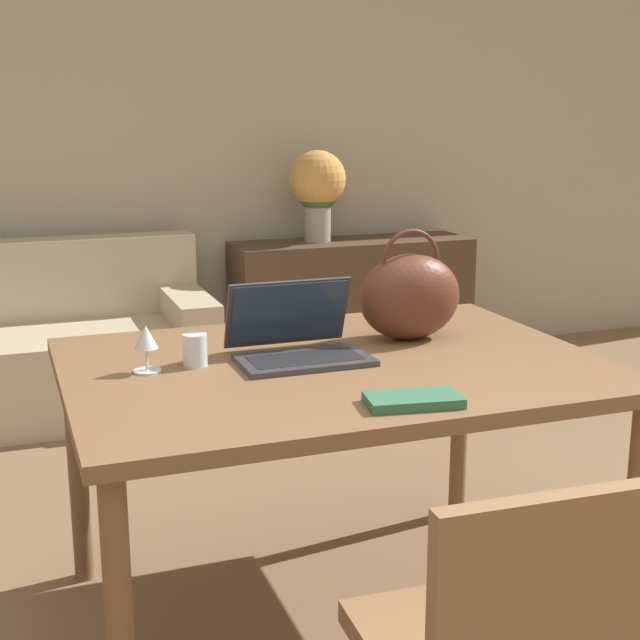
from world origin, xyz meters
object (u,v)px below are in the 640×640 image
at_px(couch, 27,356).
at_px(wine_glass, 146,341).
at_px(laptop, 297,337).
at_px(drinking_glass, 195,350).
at_px(flower_vase, 317,186).
at_px(handbag, 410,296).

xyz_separation_m(couch, wine_glass, (0.25, -2.11, 0.57)).
distance_m(couch, laptop, 2.28).
relative_size(drinking_glass, flower_vase, 0.18).
bearing_deg(wine_glass, flower_vase, 60.25).
bearing_deg(laptop, couch, 107.70).
height_order(drinking_glass, handbag, handbag).
height_order(laptop, flower_vase, flower_vase).
height_order(drinking_glass, flower_vase, flower_vase).
distance_m(couch, drinking_glass, 2.20).
relative_size(laptop, flower_vase, 0.73).
height_order(couch, wine_glass, wine_glass).
xyz_separation_m(couch, handbag, (1.06, -2.04, 0.62)).
relative_size(couch, handbag, 5.26).
distance_m(laptop, handbag, 0.40).
xyz_separation_m(drinking_glass, flower_vase, (1.18, 2.28, 0.22)).
relative_size(laptop, handbag, 1.08).
height_order(laptop, drinking_glass, laptop).
bearing_deg(laptop, handbag, 10.79).
xyz_separation_m(wine_glass, handbag, (0.80, 0.08, 0.05)).
xyz_separation_m(couch, drinking_glass, (0.39, -2.10, 0.53)).
height_order(couch, handbag, handbag).
distance_m(laptop, drinking_glass, 0.29).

